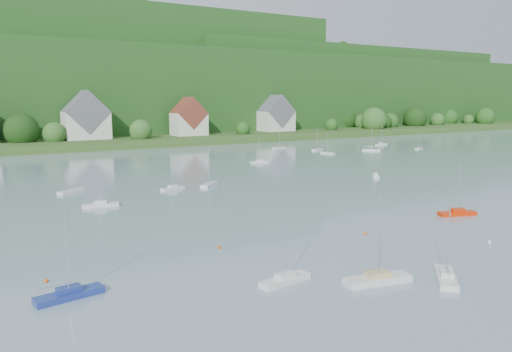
% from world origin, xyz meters
% --- Properties ---
extents(far_shore_strip, '(600.00, 60.00, 3.00)m').
position_xyz_m(far_shore_strip, '(0.00, 200.00, 1.50)').
color(far_shore_strip, '#2F4F1D').
rests_on(far_shore_strip, ground).
extents(forested_ridge, '(620.00, 181.22, 69.89)m').
position_xyz_m(forested_ridge, '(0.39, 268.57, 22.89)').
color(forested_ridge, '#153F14').
rests_on(forested_ridge, ground).
extents(village_building_2, '(16.00, 11.44, 18.00)m').
position_xyz_m(village_building_2, '(5.00, 188.00, 10.27)').
color(village_building_2, silver).
rests_on(village_building_2, far_shore_strip).
extents(village_building_3, '(13.00, 10.40, 15.50)m').
position_xyz_m(village_building_3, '(45.00, 186.00, 9.43)').
color(village_building_3, silver).
rests_on(village_building_3, far_shore_strip).
extents(village_building_4, '(15.00, 10.40, 16.50)m').
position_xyz_m(village_building_4, '(90.00, 190.00, 9.59)').
color(village_building_4, silver).
rests_on(village_building_4, far_shore_strip).
extents(near_sailboat_0, '(5.82, 2.41, 7.62)m').
position_xyz_m(near_sailboat_0, '(-8.17, 37.39, 0.42)').
color(near_sailboat_0, silver).
rests_on(near_sailboat_0, ground).
extents(near_sailboat_1, '(6.27, 2.63, 8.21)m').
position_xyz_m(near_sailboat_1, '(-27.13, 44.30, 0.44)').
color(near_sailboat_1, navy).
rests_on(near_sailboat_1, ground).
extents(near_sailboat_2, '(7.09, 3.25, 9.24)m').
position_xyz_m(near_sailboat_2, '(-0.38, 32.71, 0.47)').
color(near_sailboat_2, silver).
rests_on(near_sailboat_2, ground).
extents(near_sailboat_3, '(5.59, 5.60, 8.34)m').
position_xyz_m(near_sailboat_3, '(6.00, 29.74, 0.44)').
color(near_sailboat_3, silver).
rests_on(near_sailboat_3, ground).
extents(near_sailboat_5, '(6.17, 3.40, 8.03)m').
position_xyz_m(near_sailboat_5, '(30.67, 47.21, 0.43)').
color(near_sailboat_5, red).
rests_on(near_sailboat_5, ground).
extents(mooring_buoy_1, '(0.43, 0.43, 0.43)m').
position_xyz_m(mooring_buoy_1, '(21.54, 35.48, 0.00)').
color(mooring_buoy_1, white).
rests_on(mooring_buoy_1, ground).
extents(mooring_buoy_2, '(0.47, 0.47, 0.47)m').
position_xyz_m(mooring_buoy_2, '(10.90, 46.43, 0.00)').
color(mooring_buoy_2, '#D9590E').
rests_on(mooring_buoy_2, ground).
extents(mooring_buoy_3, '(0.44, 0.44, 0.44)m').
position_xyz_m(mooring_buoy_3, '(-8.70, 50.79, 0.00)').
color(mooring_buoy_3, '#D9590E').
rests_on(mooring_buoy_3, ground).
extents(mooring_buoy_5, '(0.45, 0.45, 0.45)m').
position_xyz_m(mooring_buoy_5, '(-28.38, 49.61, 0.00)').
color(mooring_buoy_5, '#D9590E').
rests_on(mooring_buoy_5, ground).
extents(far_sailboat_cluster, '(196.93, 75.07, 8.71)m').
position_xyz_m(far_sailboat_cluster, '(9.32, 117.88, 0.38)').
color(far_sailboat_cluster, silver).
rests_on(far_sailboat_cluster, ground).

